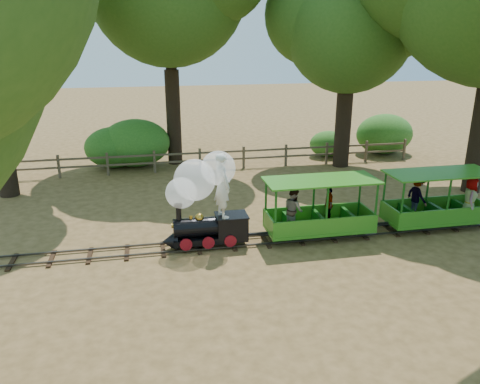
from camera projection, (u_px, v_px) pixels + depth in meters
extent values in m
plane|color=#9F7644|center=(266.00, 241.00, 13.80)|extent=(90.00, 90.00, 0.00)
cube|color=#3F3D3A|center=(268.00, 243.00, 13.50)|extent=(22.00, 0.05, 0.05)
cube|color=#3F3D3A|center=(263.00, 235.00, 14.06)|extent=(22.00, 0.05, 0.05)
cube|color=#382314|center=(266.00, 241.00, 13.79)|extent=(0.12, 1.00, 0.05)
cube|color=#382314|center=(90.00, 256.00, 12.86)|extent=(0.12, 1.00, 0.05)
cube|color=#382314|center=(419.00, 228.00, 14.73)|extent=(0.12, 1.00, 0.05)
cube|color=black|center=(210.00, 238.00, 13.41)|extent=(2.12, 0.67, 0.17)
cylinder|color=black|center=(198.00, 227.00, 13.23)|extent=(1.35, 0.54, 0.54)
cylinder|color=black|center=(179.00, 212.00, 12.98)|extent=(0.15, 0.15, 0.42)
sphere|color=gold|center=(200.00, 217.00, 13.15)|extent=(0.25, 0.25, 0.25)
cylinder|color=gold|center=(191.00, 217.00, 13.10)|extent=(0.10, 0.10, 0.10)
cube|color=black|center=(232.00, 225.00, 13.41)|extent=(0.87, 0.67, 0.53)
cube|color=black|center=(231.00, 215.00, 13.32)|extent=(0.91, 0.73, 0.04)
cone|color=black|center=(170.00, 241.00, 13.20)|extent=(0.43, 0.62, 0.62)
cylinder|color=gold|center=(173.00, 226.00, 13.07)|extent=(0.10, 0.13, 0.13)
cylinder|color=maroon|center=(186.00, 245.00, 12.95)|extent=(0.35, 0.06, 0.35)
cylinder|color=maroon|center=(184.00, 235.00, 13.60)|extent=(0.35, 0.06, 0.35)
cylinder|color=maroon|center=(208.00, 243.00, 13.07)|extent=(0.35, 0.06, 0.35)
cylinder|color=maroon|center=(205.00, 233.00, 13.71)|extent=(0.35, 0.06, 0.35)
cylinder|color=maroon|center=(230.00, 241.00, 13.18)|extent=(0.35, 0.06, 0.35)
cylinder|color=maroon|center=(226.00, 231.00, 13.83)|extent=(0.35, 0.06, 0.35)
sphere|color=white|center=(181.00, 193.00, 12.87)|extent=(0.87, 0.87, 0.87)
sphere|color=white|center=(195.00, 180.00, 12.88)|extent=(1.16, 1.16, 1.16)
sphere|color=white|center=(218.00, 168.00, 12.96)|extent=(0.96, 0.96, 0.96)
imported|color=white|center=(222.00, 186.00, 12.89)|extent=(0.60, 0.76, 1.83)
cube|color=#34861D|center=(319.00, 228.00, 14.01)|extent=(3.16, 1.21, 0.09)
cube|color=#135413|center=(318.00, 231.00, 14.05)|extent=(2.85, 0.47, 0.13)
cube|color=#34861D|center=(326.00, 226.00, 13.39)|extent=(3.16, 0.06, 0.47)
cube|color=#34861D|center=(313.00, 212.00, 14.45)|extent=(3.16, 0.06, 0.47)
cube|color=#34861D|center=(321.00, 180.00, 13.53)|extent=(3.30, 1.35, 0.05)
cylinder|color=#135413|center=(276.00, 215.00, 12.98)|extent=(0.07, 0.07, 1.49)
cylinder|color=#135413|center=(266.00, 202.00, 14.00)|extent=(0.07, 0.07, 1.49)
cylinder|color=#135413|center=(376.00, 207.00, 13.54)|extent=(0.07, 0.07, 1.49)
cylinder|color=#135413|center=(360.00, 195.00, 14.56)|extent=(0.07, 0.07, 1.49)
cube|color=#135413|center=(288.00, 223.00, 13.76)|extent=(0.11, 1.02, 0.37)
cube|color=#135413|center=(319.00, 221.00, 13.94)|extent=(0.11, 1.02, 0.37)
cube|color=#135413|center=(349.00, 218.00, 14.11)|extent=(0.11, 1.02, 0.37)
cylinder|color=black|center=(289.00, 237.00, 13.55)|extent=(0.26, 0.06, 0.26)
cylinder|color=black|center=(283.00, 229.00, 14.14)|extent=(0.26, 0.06, 0.26)
cylinder|color=black|center=(354.00, 231.00, 13.93)|extent=(0.26, 0.06, 0.26)
cylinder|color=black|center=(346.00, 223.00, 14.52)|extent=(0.26, 0.06, 0.26)
imported|color=gray|center=(293.00, 210.00, 13.51)|extent=(0.62, 0.73, 1.29)
imported|color=gray|center=(329.00, 204.00, 14.24)|extent=(0.37, 0.68, 1.09)
cube|color=#34861D|center=(434.00, 218.00, 14.73)|extent=(3.16, 1.21, 0.09)
cube|color=#135413|center=(434.00, 222.00, 14.76)|extent=(2.85, 0.47, 0.13)
cube|color=#34861D|center=(446.00, 217.00, 14.11)|extent=(3.16, 0.06, 0.47)
cube|color=#34861D|center=(425.00, 204.00, 15.16)|extent=(3.16, 0.06, 0.47)
cube|color=#34861D|center=(441.00, 173.00, 14.25)|extent=(3.30, 1.35, 0.05)
cylinder|color=#135413|center=(402.00, 205.00, 13.70)|extent=(0.07, 0.07, 1.49)
cylinder|color=#135413|center=(384.00, 194.00, 14.72)|extent=(0.07, 0.07, 1.49)
cylinder|color=#135413|center=(469.00, 188.00, 15.28)|extent=(0.07, 0.07, 1.49)
cube|color=#135413|center=(408.00, 214.00, 14.47)|extent=(0.11, 1.02, 0.37)
cube|color=#135413|center=(435.00, 211.00, 14.65)|extent=(0.11, 1.02, 0.37)
cube|color=#135413|center=(462.00, 209.00, 14.83)|extent=(0.11, 1.02, 0.37)
cylinder|color=black|center=(410.00, 227.00, 14.27)|extent=(0.26, 0.06, 0.26)
cylinder|color=black|center=(399.00, 219.00, 14.85)|extent=(0.26, 0.06, 0.26)
cylinder|color=black|center=(469.00, 222.00, 14.64)|extent=(0.26, 0.06, 0.26)
cylinder|color=black|center=(456.00, 215.00, 15.23)|extent=(0.26, 0.06, 0.26)
imported|color=gray|center=(417.00, 195.00, 14.74)|extent=(0.60, 0.89, 1.28)
imported|color=gray|center=(470.00, 199.00, 14.35)|extent=(0.71, 0.78, 1.33)
cylinder|color=#2D2116|center=(2.00, 145.00, 17.17)|extent=(0.70, 0.70, 3.91)
cylinder|color=#2D2116|center=(174.00, 118.00, 21.57)|extent=(0.66, 0.66, 4.31)
cylinder|color=#2D2116|center=(170.00, 41.00, 20.48)|extent=(0.50, 0.50, 2.46)
cylinder|color=#2D2116|center=(343.00, 130.00, 21.26)|extent=(0.72, 0.72, 3.34)
cylinder|color=#2D2116|center=(347.00, 71.00, 20.42)|extent=(0.54, 0.54, 1.91)
sphere|color=#2D571B|center=(350.00, 28.00, 19.86)|extent=(5.51, 5.51, 5.51)
sphere|color=#2D571B|center=(391.00, 10.00, 19.12)|extent=(4.13, 4.13, 4.13)
sphere|color=#2D571B|center=(315.00, 15.00, 20.34)|extent=(4.40, 4.40, 4.40)
cylinder|color=#2D2116|center=(479.00, 138.00, 17.59)|extent=(0.68, 0.68, 4.22)
cube|color=brown|center=(8.00, 169.00, 19.40)|extent=(0.10, 0.10, 1.00)
cube|color=brown|center=(59.00, 167.00, 19.77)|extent=(0.10, 0.10, 1.00)
cube|color=brown|center=(108.00, 164.00, 20.14)|extent=(0.10, 0.10, 1.00)
cube|color=brown|center=(155.00, 162.00, 20.52)|extent=(0.10, 0.10, 1.00)
cube|color=brown|center=(200.00, 159.00, 20.89)|extent=(0.10, 0.10, 1.00)
cube|color=brown|center=(244.00, 157.00, 21.26)|extent=(0.10, 0.10, 1.00)
cube|color=brown|center=(286.00, 155.00, 21.63)|extent=(0.10, 0.10, 1.00)
cube|color=brown|center=(327.00, 153.00, 22.01)|extent=(0.10, 0.10, 1.00)
cube|color=brown|center=(366.00, 151.00, 22.38)|extent=(0.10, 0.10, 1.00)
cube|color=brown|center=(404.00, 149.00, 22.75)|extent=(0.10, 0.10, 1.00)
cube|color=brown|center=(222.00, 152.00, 20.98)|extent=(18.00, 0.06, 0.08)
cube|color=brown|center=(222.00, 159.00, 21.09)|extent=(18.00, 0.06, 0.08)
ellipsoid|color=#2D6B1E|center=(115.00, 147.00, 21.26)|extent=(2.69, 2.07, 1.86)
ellipsoid|color=#2D6B1E|center=(135.00, 143.00, 21.39)|extent=(3.15, 2.42, 2.18)
ellipsoid|color=#2D6B1E|center=(328.00, 144.00, 23.28)|extent=(1.85, 1.42, 1.28)
ellipsoid|color=#2D6B1E|center=(384.00, 134.00, 23.72)|extent=(2.92, 2.24, 2.02)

